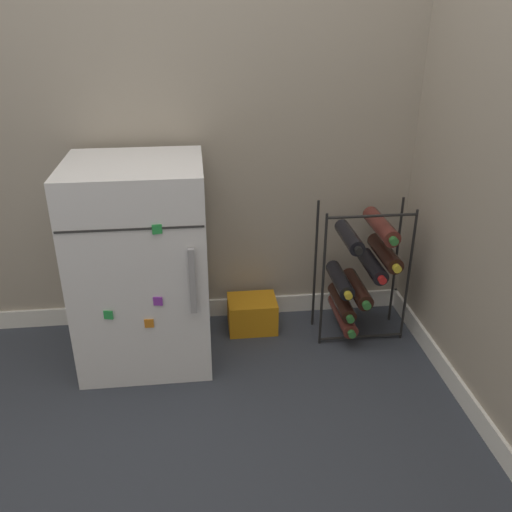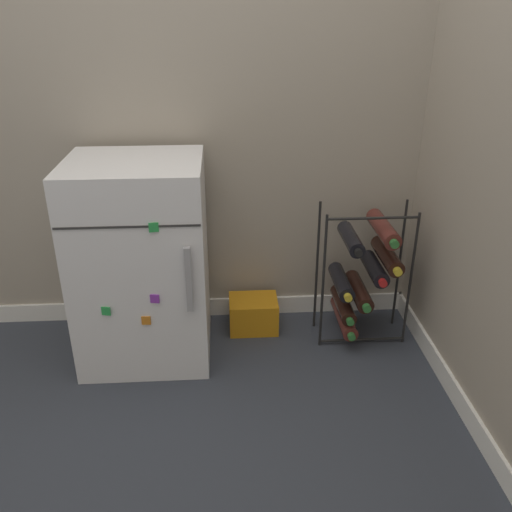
{
  "view_description": "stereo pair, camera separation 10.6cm",
  "coord_description": "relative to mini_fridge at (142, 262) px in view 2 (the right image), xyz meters",
  "views": [
    {
      "loc": [
        -0.09,
        -1.76,
        1.45
      ],
      "look_at": [
        0.15,
        0.36,
        0.44
      ],
      "focal_mm": 38.0,
      "sensor_mm": 36.0,
      "label": 1
    },
    {
      "loc": [
        0.01,
        -1.77,
        1.45
      ],
      "look_at": [
        0.15,
        0.36,
        0.44
      ],
      "focal_mm": 38.0,
      "sensor_mm": 36.0,
      "label": 2
    }
  ],
  "objects": [
    {
      "name": "ground_plane",
      "position": [
        0.34,
        -0.32,
        -0.44
      ],
      "size": [
        14.0,
        14.0,
        0.0
      ],
      "primitive_type": "plane",
      "color": "#333842"
    },
    {
      "name": "wall_back",
      "position": [
        0.34,
        0.32,
        0.8
      ],
      "size": [
        6.83,
        0.07,
        2.5
      ],
      "color": "#9E9384",
      "rests_on": "ground_plane"
    },
    {
      "name": "mini_fridge",
      "position": [
        0.0,
        0.0,
        0.0
      ],
      "size": [
        0.55,
        0.51,
        0.88
      ],
      "color": "white",
      "rests_on": "ground_plane"
    },
    {
      "name": "wine_rack",
      "position": [
        0.97,
        0.06,
        -0.12
      ],
      "size": [
        0.4,
        0.33,
        0.65
      ],
      "color": "black",
      "rests_on": "ground_plane"
    },
    {
      "name": "soda_box",
      "position": [
        0.48,
        0.15,
        -0.36
      ],
      "size": [
        0.23,
        0.18,
        0.16
      ],
      "color": "orange",
      "rests_on": "ground_plane"
    }
  ]
}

